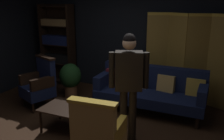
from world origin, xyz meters
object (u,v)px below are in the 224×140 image
(potted_plant, at_px, (70,78))
(book_black_cloth, at_px, (81,104))
(bookshelf, at_px, (58,44))
(standing_figure, at_px, (129,79))
(velvet_couch, at_px, (151,89))
(book_red_leather, at_px, (81,107))
(coffee_table, at_px, (72,110))
(book_tan_leather, at_px, (81,106))
(armchair_gilt_accent, at_px, (98,136))
(folding_screen, at_px, (197,59))
(armchair_wing_left, at_px, (40,83))

(potted_plant, height_order, book_black_cloth, potted_plant)
(bookshelf, height_order, standing_figure, bookshelf)
(velvet_couch, relative_size, book_red_leather, 8.84)
(coffee_table, xyz_separation_m, standing_figure, (0.96, 0.09, 0.65))
(coffee_table, xyz_separation_m, book_tan_leather, (0.15, 0.05, 0.09))
(bookshelf, distance_m, velvet_couch, 2.86)
(bookshelf, relative_size, book_black_cloth, 8.92)
(armchair_gilt_accent, distance_m, book_black_cloth, 1.05)
(coffee_table, bearing_deg, book_black_cloth, 19.34)
(standing_figure, bearing_deg, bookshelf, 143.54)
(armchair_gilt_accent, relative_size, book_black_cloth, 4.52)
(velvet_couch, relative_size, standing_figure, 1.25)
(folding_screen, height_order, potted_plant, folding_screen)
(book_tan_leather, bearing_deg, book_red_leather, 0.00)
(standing_figure, xyz_separation_m, book_red_leather, (-0.81, -0.04, -0.59))
(standing_figure, bearing_deg, armchair_gilt_accent, -96.94)
(coffee_table, distance_m, standing_figure, 1.16)
(velvet_couch, xyz_separation_m, armchair_gilt_accent, (-0.12, -2.06, 0.03))
(armchair_gilt_accent, bearing_deg, velvet_couch, 86.67)
(book_black_cloth, bearing_deg, armchair_gilt_accent, -47.28)
(velvet_couch, xyz_separation_m, armchair_wing_left, (-2.16, -0.71, 0.03))
(bookshelf, xyz_separation_m, potted_plant, (0.85, -0.77, -0.60))
(velvet_couch, bearing_deg, coffee_table, -126.23)
(standing_figure, xyz_separation_m, book_tan_leather, (-0.81, -0.04, -0.56))
(armchair_gilt_accent, relative_size, standing_figure, 0.61)
(bookshelf, relative_size, armchair_gilt_accent, 1.97)
(folding_screen, height_order, coffee_table, folding_screen)
(bookshelf, bearing_deg, book_tan_leather, -47.28)
(bookshelf, bearing_deg, folding_screen, -0.65)
(standing_figure, distance_m, book_red_leather, 1.00)
(folding_screen, bearing_deg, book_black_cloth, -128.57)
(bookshelf, distance_m, book_tan_leather, 2.82)
(velvet_couch, bearing_deg, armchair_wing_left, -161.72)
(armchair_wing_left, bearing_deg, bookshelf, 110.58)
(folding_screen, relative_size, armchair_wing_left, 2.07)
(folding_screen, height_order, standing_figure, folding_screen)
(folding_screen, xyz_separation_m, velvet_couch, (-0.75, -0.70, -0.53))
(velvet_couch, distance_m, coffee_table, 1.66)
(potted_plant, bearing_deg, book_red_leather, -50.74)
(armchair_gilt_accent, xyz_separation_m, book_black_cloth, (-0.71, 0.77, 0.00))
(coffee_table, xyz_separation_m, book_black_cloth, (0.15, 0.05, 0.12))
(standing_figure, distance_m, book_black_cloth, 0.97)
(coffee_table, bearing_deg, book_tan_leather, 19.34)
(book_black_cloth, bearing_deg, book_tan_leather, 0.00)
(armchair_gilt_accent, height_order, book_black_cloth, armchair_gilt_accent)
(folding_screen, distance_m, armchair_gilt_accent, 2.93)
(bookshelf, distance_m, armchair_gilt_accent, 3.85)
(folding_screen, distance_m, bookshelf, 3.45)
(potted_plant, xyz_separation_m, book_tan_leather, (1.02, -1.25, 0.01))
(coffee_table, bearing_deg, folding_screen, 49.64)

